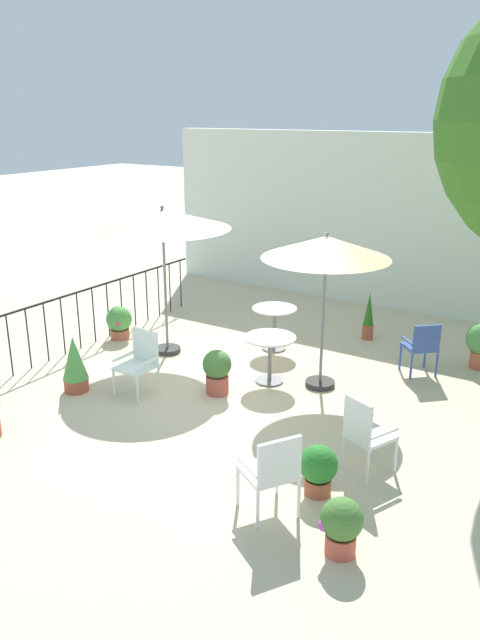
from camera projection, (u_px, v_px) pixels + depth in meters
ground_plane at (227, 388)px, 9.29m from camera, size 60.00×60.00×0.00m
villa_facade at (367, 220)px, 12.94m from camera, size 9.31×0.30×3.53m
terrace_railing at (78, 311)px, 10.64m from camera, size 0.03×6.05×1.01m
patio_umbrella_0 at (163, 221)px, 9.96m from camera, size 2.21×2.21×2.49m
patio_umbrella_1 at (326, 250)px, 8.70m from camera, size 1.83×1.83×2.33m
cafe_table_0 at (270, 350)px, 9.35m from camera, size 0.78×0.78×0.73m
cafe_table_1 at (274, 320)px, 10.64m from camera, size 0.76×0.76×0.75m
patio_chair_0 at (140, 359)px, 9.00m from camera, size 0.48×0.50×0.92m
patio_chair_1 at (365, 431)px, 6.94m from camera, size 0.58×0.61×0.95m
patio_chair_2 at (422, 345)px, 9.58m from camera, size 0.63×0.62×0.86m
patio_chair_3 at (272, 469)px, 6.19m from camera, size 0.68×0.68×0.94m
potted_plant_0 at (217, 370)px, 9.00m from camera, size 0.42×0.42×0.67m
potted_plant_3 at (119, 321)px, 11.21m from camera, size 0.46×0.48×0.60m
potted_plant_4 at (369, 317)px, 11.16m from camera, size 0.20×0.20×0.86m
potted_plant_5 at (318, 468)px, 6.64m from camera, size 0.42×0.42×0.56m
potted_plant_6 at (75, 364)px, 9.07m from camera, size 0.37×0.37×0.85m
potted_plant_7 at (341, 524)px, 5.73m from camera, size 0.40×0.40×0.57m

